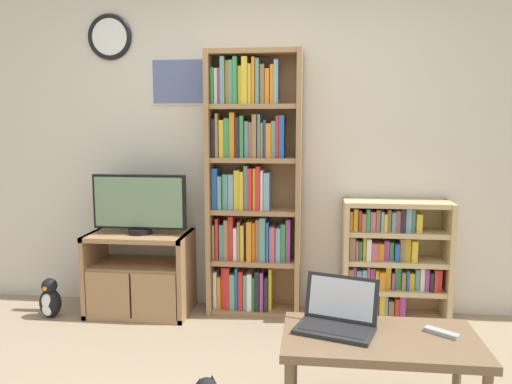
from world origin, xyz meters
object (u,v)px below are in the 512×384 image
Objects in this scene: penguin_figurine at (50,300)px; coffee_table at (380,347)px; tv_stand at (140,273)px; television at (139,204)px; bookshelf_tall at (250,187)px; remote_near_laptop at (441,333)px; bookshelf_short at (390,260)px; laptop at (337,316)px.

coffee_table is at bearing -26.58° from penguin_figurine.
tv_stand reaches higher than penguin_figurine.
television reaches higher than tv_stand.
television is at bearing -25.31° from tv_stand.
bookshelf_tall is at bearing 9.10° from tv_stand.
bookshelf_tall is 1.85m from remote_near_laptop.
remote_near_laptop reaches higher than penguin_figurine.
remote_near_laptop is (0.04, -1.39, 0.04)m from bookshelf_short.
tv_stand is 2.55× the size of penguin_figurine.
penguin_figurine is (-2.59, 1.10, -0.35)m from remote_near_laptop.
tv_stand is at bearing -176.38° from bookshelf_short.
remote_near_laptop is at bearing -23.06° from penguin_figurine.
television is 0.36× the size of bookshelf_tall.
tv_stand is 0.86× the size of bookshelf_short.
tv_stand is 1.93m from laptop.
coffee_table is at bearing -99.90° from bookshelf_short.
television is at bearing -170.12° from bookshelf_tall.
bookshelf_tall is 1.76m from coffee_table.
tv_stand is 0.84× the size of coffee_table.
remote_near_laptop is (0.29, 0.05, 0.07)m from coffee_table.
tv_stand is 0.70m from penguin_figurine.
television is 1.93m from bookshelf_short.
bookshelf_short is 1.46m from coffee_table.
bookshelf_tall reaches higher than bookshelf_short.
coffee_table is at bearing -38.82° from television.
laptop is at bearing -55.14° from remote_near_laptop.
television reaches higher than coffee_table.
laptop is (1.43, -1.24, -0.33)m from television.
bookshelf_tall is 2.22× the size of bookshelf_short.
television is at bearing 156.45° from laptop.
laptop is 2.40m from penguin_figurine.
coffee_table is (1.63, -1.31, -0.44)m from television.
coffee_table is 3.02× the size of penguin_figurine.
bookshelf_short is 5.83× the size of remote_near_laptop.
bookshelf_short is at bearing -141.51° from remote_near_laptop.
tv_stand reaches higher than remote_near_laptop.
laptop reaches higher than remote_near_laptop.
bookshelf_tall reaches higher than remote_near_laptop.
bookshelf_tall is 1.58m from laptop.
bookshelf_short is at bearing 89.28° from laptop.
television reaches higher than bookshelf_short.
remote_near_laptop is at bearing -33.29° from tv_stand.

